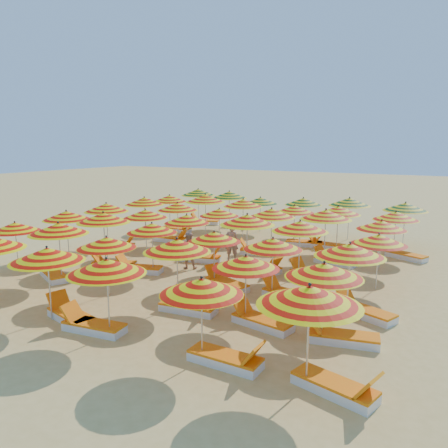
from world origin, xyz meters
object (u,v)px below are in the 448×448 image
at_px(lounger_20, 334,261).
at_px(lounger_22, 305,243).
at_px(umbrella_20, 187,219).
at_px(umbrella_39, 303,202).
at_px(lounger_25, 205,222).
at_px(umbrella_7, 58,229).
at_px(lounger_18, 171,239).
at_px(umbrella_5, 309,296).
at_px(umbrella_38, 260,201).
at_px(umbrella_18, 106,207).
at_px(umbrella_14, 152,228).
at_px(lounger_15, 201,258).
at_px(lounger_26, 239,225).
at_px(umbrella_12, 66,215).
at_px(lounger_9, 113,264).
at_px(umbrella_9, 177,246).
at_px(umbrella_16, 273,244).
at_px(umbrella_19, 145,214).
at_px(umbrella_24, 144,201).
at_px(umbrella_41, 405,207).
at_px(umbrella_28, 326,215).
at_px(beachgoer_a, 232,242).
at_px(umbrella_32, 243,203).
at_px(lounger_2, 93,326).
at_px(lounger_16, 262,267).
at_px(umbrella_13, 103,218).
at_px(lounger_1, 70,316).
at_px(lounger_10, 139,269).
at_px(lounger_11, 226,283).
at_px(umbrella_6, 15,227).
at_px(umbrella_11, 324,270).
at_px(umbrella_31, 205,198).
at_px(lounger_19, 258,251).
at_px(lounger_5, 53,274).
at_px(umbrella_15, 214,237).
at_px(lounger_21, 177,229).
at_px(lounger_14, 117,246).
at_px(umbrella_29, 382,225).
at_px(lounger_7, 261,321).
at_px(umbrella_35, 396,216).
at_px(umbrella_22, 300,226).
at_px(umbrella_33, 295,209).
at_px(umbrella_30, 169,199).
at_px(umbrella_37, 229,195).
at_px(umbrella_36, 198,192).
at_px(lounger_12, 287,295).
at_px(umbrella_2, 47,255).
at_px(lounger_6, 190,307).
at_px(umbrella_40, 350,202).
at_px(umbrella_23, 379,240).
at_px(umbrella_8, 107,243).
at_px(umbrella_21, 247,220).
at_px(umbrella_27, 272,213).
at_px(lounger_3, 227,359).

xyz_separation_m(lounger_20, lounger_22, (-2.16, 2.55, 0.00)).
distance_m(umbrella_20, umbrella_39, 7.78).
bearing_deg(lounger_25, umbrella_7, 78.83).
height_order(umbrella_39, lounger_18, umbrella_39).
bearing_deg(umbrella_5, umbrella_38, 118.66).
distance_m(umbrella_5, umbrella_18, 14.21).
relative_size(umbrella_14, lounger_15, 1.31).
bearing_deg(lounger_26, umbrella_12, -118.57).
bearing_deg(lounger_9, umbrella_38, -124.97).
bearing_deg(umbrella_9, umbrella_16, 45.01).
relative_size(umbrella_19, umbrella_24, 0.89).
relative_size(umbrella_38, umbrella_41, 0.77).
bearing_deg(umbrella_28, beachgoer_a, -152.51).
distance_m(umbrella_32, lounger_2, 12.31).
height_order(lounger_15, lounger_16, same).
distance_m(umbrella_13, lounger_1, 5.94).
xyz_separation_m(lounger_10, lounger_11, (3.82, 0.10, 0.00)).
height_order(umbrella_6, umbrella_11, umbrella_11).
bearing_deg(lounger_10, umbrella_31, -96.39).
bearing_deg(umbrella_31, lounger_19, -29.16).
bearing_deg(lounger_5, umbrella_15, -132.97).
xyz_separation_m(umbrella_7, lounger_21, (-1.75, 9.43, -1.79)).
distance_m(lounger_16, lounger_25, 10.43).
bearing_deg(lounger_14, umbrella_29, -8.18).
bearing_deg(umbrella_28, lounger_7, -85.74).
height_order(umbrella_35, lounger_9, umbrella_35).
relative_size(umbrella_11, umbrella_22, 0.97).
xyz_separation_m(umbrella_9, umbrella_31, (-4.96, 9.40, 0.11)).
height_order(umbrella_33, lounger_22, umbrella_33).
bearing_deg(lounger_15, umbrella_14, -118.89).
relative_size(umbrella_30, lounger_11, 1.14).
height_order(umbrella_24, umbrella_37, umbrella_37).
height_order(umbrella_15, lounger_5, umbrella_15).
relative_size(umbrella_36, umbrella_39, 1.09).
relative_size(lounger_12, lounger_26, 1.01).
bearing_deg(umbrella_19, umbrella_39, 57.57).
bearing_deg(umbrella_32, lounger_11, -66.77).
distance_m(umbrella_2, lounger_2, 2.35).
xyz_separation_m(umbrella_11, lounger_19, (-5.14, 7.05, -1.66)).
xyz_separation_m(umbrella_12, lounger_6, (8.10, -2.55, -1.72)).
xyz_separation_m(lounger_12, lounger_22, (-2.03, 7.37, 0.00)).
xyz_separation_m(umbrella_13, umbrella_40, (7.26, 9.91, -0.01)).
bearing_deg(umbrella_35, umbrella_23, -87.42).
relative_size(umbrella_14, lounger_18, 1.35).
height_order(umbrella_2, umbrella_8, umbrella_2).
height_order(umbrella_21, umbrella_30, umbrella_21).
bearing_deg(umbrella_16, umbrella_27, 114.29).
relative_size(lounger_3, lounger_25, 0.95).
relative_size(umbrella_24, umbrella_36, 1.06).
xyz_separation_m(lounger_19, lounger_22, (1.27, 2.61, 0.00)).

